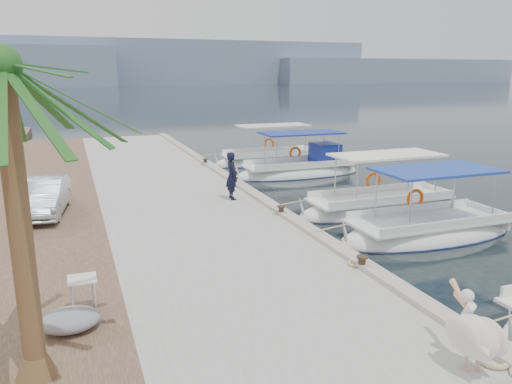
% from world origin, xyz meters
% --- Properties ---
extents(ground, '(400.00, 400.00, 0.00)m').
position_xyz_m(ground, '(0.00, 0.00, 0.00)').
color(ground, black).
rests_on(ground, ground).
extents(concrete_quay, '(6.00, 40.00, 0.50)m').
position_xyz_m(concrete_quay, '(-3.00, 5.00, 0.25)').
color(concrete_quay, '#9A9A95').
rests_on(concrete_quay, ground).
extents(quay_curb, '(0.44, 40.00, 0.12)m').
position_xyz_m(quay_curb, '(-0.22, 5.00, 0.56)').
color(quay_curb, '#A59D92').
rests_on(quay_curb, concrete_quay).
extents(cobblestone_strip, '(4.00, 40.00, 0.50)m').
position_xyz_m(cobblestone_strip, '(-8.00, 5.00, 0.25)').
color(cobblestone_strip, brown).
rests_on(cobblestone_strip, ground).
extents(distant_hills, '(330.00, 60.00, 18.00)m').
position_xyz_m(distant_hills, '(29.61, 201.49, 7.61)').
color(distant_hills, slate).
rests_on(distant_hills, ground).
extents(fishing_caique_b, '(6.33, 2.36, 2.83)m').
position_xyz_m(fishing_caique_b, '(3.75, -0.89, 0.12)').
color(fishing_caique_b, white).
rests_on(fishing_caique_b, ground).
extents(fishing_caique_c, '(6.83, 2.10, 2.83)m').
position_xyz_m(fishing_caique_c, '(4.01, 2.16, 0.13)').
color(fishing_caique_c, white).
rests_on(fishing_caique_c, ground).
extents(fishing_caique_d, '(6.87, 2.18, 2.83)m').
position_xyz_m(fishing_caique_d, '(4.13, 9.53, 0.19)').
color(fishing_caique_d, white).
rests_on(fishing_caique_d, ground).
extents(fishing_caique_e, '(6.84, 2.06, 2.83)m').
position_xyz_m(fishing_caique_e, '(4.01, 13.27, 0.13)').
color(fishing_caique_e, white).
rests_on(fishing_caique_e, ground).
extents(mooring_bollards, '(0.28, 20.28, 0.33)m').
position_xyz_m(mooring_bollards, '(-0.35, 1.50, 0.69)').
color(mooring_bollards, black).
rests_on(mooring_bollards, concrete_quay).
extents(pelican, '(0.86, 1.56, 1.22)m').
position_xyz_m(pelican, '(-1.00, -7.79, 1.13)').
color(pelican, tan).
rests_on(pelican, concrete_quay).
extents(fisherman, '(0.43, 0.66, 1.80)m').
position_xyz_m(fisherman, '(-1.23, 4.17, 1.40)').
color(fisherman, black).
rests_on(fisherman, concrete_quay).
extents(date_palm, '(4.60, 4.60, 5.69)m').
position_xyz_m(date_palm, '(-7.58, -5.54, 5.24)').
color(date_palm, brown).
rests_on(date_palm, cobblestone_strip).
extents(parked_car, '(1.80, 3.90, 1.24)m').
position_xyz_m(parked_car, '(-7.80, 4.43, 1.12)').
color(parked_car, '#A9B7C2').
rests_on(parked_car, cobblestone_strip).
extents(tarp_bundle, '(1.10, 0.90, 0.40)m').
position_xyz_m(tarp_bundle, '(-7.06, -4.19, 0.70)').
color(tarp_bundle, gray).
rests_on(tarp_bundle, cobblestone_strip).
extents(folding_table, '(0.55, 0.55, 0.73)m').
position_xyz_m(folding_table, '(-6.80, -3.54, 1.02)').
color(folding_table, silver).
rests_on(folding_table, cobblestone_strip).
extents(rope_coil, '(0.54, 0.54, 0.10)m').
position_xyz_m(rope_coil, '(-0.51, -7.78, 0.55)').
color(rope_coil, '#C6B284').
rests_on(rope_coil, concrete_quay).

